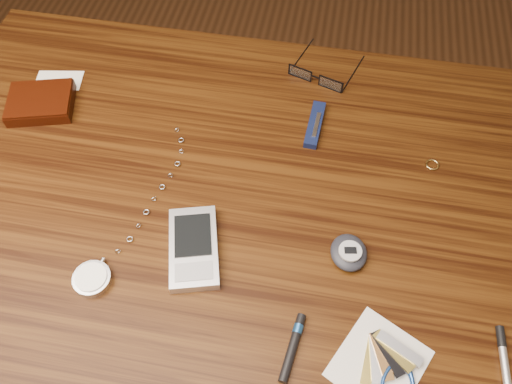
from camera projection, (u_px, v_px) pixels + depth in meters
ground at (231, 337)px, 1.40m from camera, size 3.80×3.80×0.00m
desk at (216, 218)px, 0.86m from camera, size 1.00×0.70×0.75m
wallet_and_card at (41, 102)px, 0.85m from camera, size 0.13×0.15×0.02m
eyeglasses at (317, 77)px, 0.89m from camera, size 0.13×0.14×0.02m
gold_ring at (432, 165)px, 0.79m from camera, size 0.03×0.03×0.00m
pocket_watch at (96, 274)px, 0.68m from camera, size 0.09×0.31×0.02m
pda_phone at (194, 248)px, 0.70m from camera, size 0.10×0.14×0.02m
pedometer at (349, 252)px, 0.70m from camera, size 0.06×0.07×0.02m
notepad_keys at (389, 374)px, 0.61m from camera, size 0.14×0.14×0.01m
pocket_knife at (315, 125)px, 0.83m from camera, size 0.03×0.10×0.01m
silver_pen at (505, 368)px, 0.61m from camera, size 0.02×0.12×0.01m
black_blue_pen at (293, 345)px, 0.63m from camera, size 0.02×0.09×0.01m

